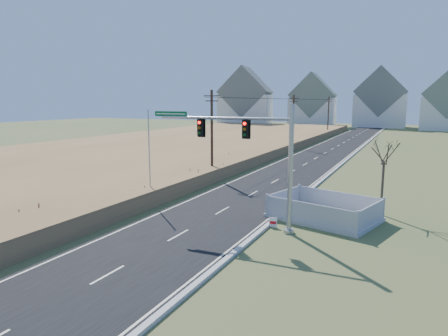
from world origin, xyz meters
TOP-DOWN VIEW (x-y plane):
  - ground at (0.00, 0.00)m, footprint 260.00×260.00m
  - road at (0.00, 50.00)m, footprint 8.00×180.00m
  - curb at (4.15, 50.00)m, footprint 0.30×180.00m
  - reed_marsh at (-24.00, 40.00)m, footprint 38.00×110.00m
  - utility_pole_near at (-6.50, 15.00)m, footprint 1.80×0.26m
  - utility_pole_mid at (-6.50, 45.00)m, footprint 1.80×0.26m
  - utility_pole_far at (-6.50, 75.00)m, footprint 1.80×0.26m
  - condo_nw at (-38.00, 100.00)m, footprint 17.69×13.38m
  - condo_nnw at (-18.00, 108.00)m, footprint 14.93×11.17m
  - condo_n at (2.00, 112.00)m, footprint 15.27×10.20m
  - traffic_signal_mast at (3.79, 1.38)m, footprint 9.67×0.66m
  - fence_enclosure at (7.00, 5.20)m, footprint 7.63×6.16m
  - open_sign at (4.50, 2.00)m, footprint 0.50×0.14m
  - flagpole at (-6.16, 3.83)m, footprint 0.33×0.33m
  - bare_tree at (10.39, 8.00)m, footprint 2.11×2.11m

SIDE VIEW (x-z plane):
  - ground at x=0.00m, z-range 0.00..0.00m
  - road at x=0.00m, z-range 0.00..0.06m
  - curb at x=4.15m, z-range 0.00..0.18m
  - fence_enclosure at x=7.00m, z-range -0.47..1.06m
  - open_sign at x=4.50m, z-range 0.02..0.63m
  - reed_marsh at x=-24.00m, z-range 0.00..1.30m
  - flagpole at x=-6.16m, z-range -0.73..6.51m
  - bare_tree at x=10.39m, z-range 1.71..7.31m
  - traffic_signal_mast at x=3.79m, z-range 0.83..8.52m
  - utility_pole_near at x=-6.50m, z-range 0.18..9.18m
  - utility_pole_mid at x=-6.50m, z-range 0.18..9.18m
  - utility_pole_far at x=-6.50m, z-range 0.18..9.18m
  - condo_nnw at x=-18.00m, z-range -1.58..15.45m
  - condo_n at x=2.00m, z-range -1.66..16.88m
  - condo_nw at x=-38.00m, z-range -1.82..17.23m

